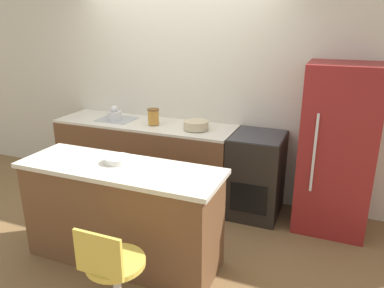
% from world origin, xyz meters
% --- Properties ---
extents(ground_plane, '(14.00, 14.00, 0.00)m').
position_xyz_m(ground_plane, '(0.00, 0.00, 0.00)').
color(ground_plane, brown).
extents(wall_back, '(8.00, 0.06, 2.60)m').
position_xyz_m(wall_back, '(0.00, 0.70, 1.30)').
color(wall_back, beige).
rests_on(wall_back, ground_plane).
extents(back_counter, '(2.25, 0.65, 0.94)m').
position_xyz_m(back_counter, '(-0.34, 0.35, 0.46)').
color(back_counter, brown).
rests_on(back_counter, ground_plane).
extents(kitchen_island, '(1.83, 0.61, 0.93)m').
position_xyz_m(kitchen_island, '(0.16, -0.98, 0.47)').
color(kitchen_island, brown).
rests_on(kitchen_island, ground_plane).
extents(oven_range, '(0.56, 0.67, 0.94)m').
position_xyz_m(oven_range, '(1.08, 0.35, 0.47)').
color(oven_range, black).
rests_on(oven_range, ground_plane).
extents(refrigerator, '(0.71, 0.65, 1.74)m').
position_xyz_m(refrigerator, '(1.88, 0.36, 0.87)').
color(refrigerator, maroon).
rests_on(refrigerator, ground_plane).
extents(stool_chair, '(0.42, 0.42, 0.85)m').
position_xyz_m(stool_chair, '(0.54, -1.70, 0.40)').
color(stool_chair, '#B7B7BC').
rests_on(stool_chair, ground_plane).
extents(kettle, '(0.17, 0.17, 0.18)m').
position_xyz_m(kettle, '(-0.72, 0.30, 1.01)').
color(kettle, silver).
rests_on(kettle, back_counter).
extents(mixing_bowl, '(0.28, 0.28, 0.10)m').
position_xyz_m(mixing_bowl, '(0.36, 0.30, 0.99)').
color(mixing_bowl, '#C1B28E').
rests_on(mixing_bowl, back_counter).
extents(canister_jar, '(0.14, 0.14, 0.19)m').
position_xyz_m(canister_jar, '(-0.18, 0.30, 1.03)').
color(canister_jar, '#B77F33').
rests_on(canister_jar, back_counter).
extents(fruit_bowl, '(0.23, 0.23, 0.05)m').
position_xyz_m(fruit_bowl, '(0.10, -0.91, 0.96)').
color(fruit_bowl, white).
rests_on(fruit_bowl, kitchen_island).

